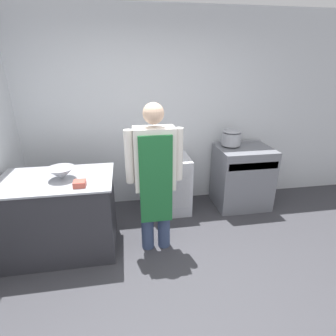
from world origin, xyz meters
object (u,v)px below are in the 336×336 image
Objects in this scene: fridge_unit at (168,184)px; person_cook at (155,173)px; mixing_bowl at (61,173)px; stock_pot at (231,137)px; stove at (242,177)px; plastic_tub at (80,184)px.

fridge_unit is 0.49× the size of person_cook.
mixing_bowl is 2.30m from stock_pot.
stove is 8.01× the size of plastic_tub.
stock_pot is at bearing 26.95° from plastic_tub.
stove is 0.61m from stock_pot.
stock_pot is (-0.17, 0.11, 0.58)m from stove.
person_cook is at bearing -7.40° from mixing_bowl.
stock_pot is at bearing 36.85° from person_cook.
person_cook is 0.75m from plastic_tub.
mixing_bowl is (-0.96, 0.12, 0.01)m from person_cook.
stock_pot reaches higher than mixing_bowl.
fridge_unit is at bearing -175.83° from stock_pot.
mixing_bowl is 2.45× the size of plastic_tub.
stove reaches higher than fridge_unit.
person_cook is 0.96m from mixing_bowl.
mixing_bowl is at bearing 172.60° from person_cook.
mixing_bowl reaches higher than fridge_unit.
fridge_unit is at bearing 71.33° from person_cook.
plastic_tub reaches higher than stove.
fridge_unit is at bearing 29.89° from mixing_bowl.
mixing_bowl is 0.30m from plastic_tub.
fridge_unit is 7.06× the size of plastic_tub.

